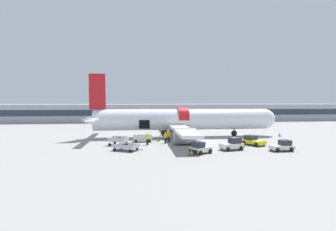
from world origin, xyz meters
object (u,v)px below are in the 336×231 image
object	(u,v)px
baggage_cart_queued	(119,141)
suitcase_on_tarmac_upright	(159,139)
ground_crew_loader_b	(169,136)
baggage_tug_rear	(253,141)
ground_crew_driver	(165,137)
baggage_cart_loading	(143,139)
baggage_tug_mid	(232,145)
baggage_tug_lead	(200,148)
baggage_cart_empty	(126,147)
ground_crew_supervisor	(147,138)
baggage_tug_spare	(282,146)
airplane	(180,120)
ground_crew_loader_a	(168,134)

from	to	relation	value
baggage_cart_queued	suitcase_on_tarmac_upright	size ratio (longest dim) A/B	5.01
ground_crew_loader_b	baggage_tug_rear	bearing A→B (deg)	-18.42
baggage_tug_rear	ground_crew_driver	xyz separation A→B (m)	(-12.04, 2.82, 0.27)
baggage_cart_loading	ground_crew_loader_b	distance (m)	4.01
suitcase_on_tarmac_upright	baggage_tug_mid	bearing A→B (deg)	-42.62
baggage_tug_lead	baggage_cart_loading	xyz separation A→B (m)	(-6.62, 9.45, -0.12)
baggage_tug_lead	ground_crew_driver	bearing A→B (deg)	113.90
baggage_tug_lead	ground_crew_loader_b	distance (m)	9.02
baggage_tug_lead	suitcase_on_tarmac_upright	distance (m)	10.61
baggage_cart_empty	baggage_tug_lead	bearing A→B (deg)	-16.87
ground_crew_driver	ground_crew_supervisor	world-z (taller)	ground_crew_supervisor
baggage_tug_spare	baggage_cart_queued	size ratio (longest dim) A/B	0.83
airplane	suitcase_on_tarmac_upright	xyz separation A→B (m)	(-3.91, -4.11, -2.59)
ground_crew_driver	suitcase_on_tarmac_upright	world-z (taller)	ground_crew_driver
baggage_tug_mid	ground_crew_loader_b	distance (m)	10.05
suitcase_on_tarmac_upright	ground_crew_loader_a	bearing A→B (deg)	30.80
baggage_cart_empty	ground_crew_loader_a	size ratio (longest dim) A/B	2.36
airplane	baggage_cart_queued	world-z (taller)	airplane
baggage_cart_loading	suitcase_on_tarmac_upright	bearing A→B (deg)	6.91
baggage_tug_mid	baggage_cart_queued	xyz separation A→B (m)	(-14.62, 5.13, -0.10)
baggage_tug_rear	ground_crew_loader_b	bearing A→B (deg)	161.58
ground_crew_loader_a	airplane	bearing A→B (deg)	53.98
baggage_tug_lead	baggage_tug_rear	world-z (taller)	baggage_tug_lead
baggage_cart_loading	baggage_tug_spare	bearing A→B (deg)	-28.20
airplane	baggage_tug_spare	size ratio (longest dim) A/B	11.36
ground_crew_supervisor	baggage_tug_mid	bearing A→B (deg)	-24.90
baggage_cart_loading	ground_crew_loader_a	xyz separation A→B (m)	(4.03, 1.26, 0.41)
baggage_cart_queued	ground_crew_driver	xyz separation A→B (m)	(6.68, 0.81, 0.29)
baggage_cart_empty	suitcase_on_tarmac_upright	distance (m)	8.45
baggage_cart_empty	ground_crew_loader_a	distance (m)	10.18
ground_crew_loader_a	baggage_tug_mid	bearing A→B (deg)	-51.62
baggage_tug_lead	baggage_tug_spare	world-z (taller)	baggage_tug_lead
baggage_tug_lead	baggage_cart_empty	bearing A→B (deg)	163.13
baggage_tug_mid	baggage_tug_lead	bearing A→B (deg)	-159.87
baggage_cart_queued	ground_crew_loader_b	world-z (taller)	ground_crew_loader_b
airplane	baggage_tug_lead	world-z (taller)	airplane
airplane	ground_crew_driver	size ratio (longest dim) A/B	20.11
baggage_cart_loading	suitcase_on_tarmac_upright	xyz separation A→B (m)	(2.42, 0.29, -0.18)
baggage_cart_queued	airplane	bearing A→B (deg)	35.83
baggage_cart_queued	ground_crew_driver	bearing A→B (deg)	6.91
ground_crew_loader_a	baggage_cart_loading	bearing A→B (deg)	-162.71
suitcase_on_tarmac_upright	baggage_cart_queued	bearing A→B (deg)	-153.38
airplane	ground_crew_loader_a	world-z (taller)	airplane
baggage_tug_spare	ground_crew_loader_a	xyz separation A→B (m)	(-13.06, 10.42, 0.31)
baggage_cart_loading	ground_crew_driver	xyz separation A→B (m)	(3.25, -1.83, 0.39)
baggage_tug_spare	airplane	bearing A→B (deg)	128.42
baggage_tug_rear	ground_crew_supervisor	xyz separation A→B (m)	(-14.69, 1.79, 0.30)
airplane	ground_crew_supervisor	bearing A→B (deg)	-128.21
ground_crew_loader_b	airplane	bearing A→B (deg)	65.19
baggage_tug_lead	baggage_cart_loading	world-z (taller)	baggage_tug_lead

